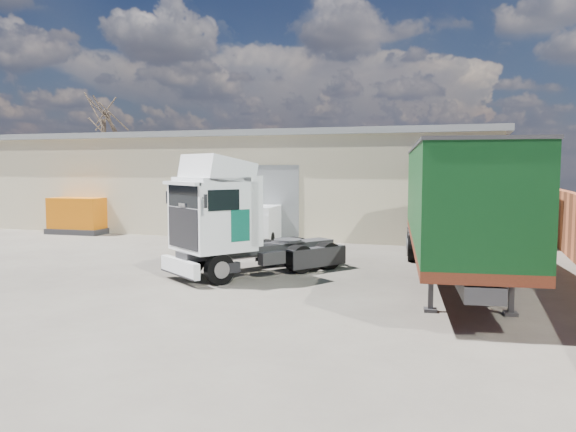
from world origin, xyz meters
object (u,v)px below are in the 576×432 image
(tractor_unit, at_px, (233,225))
(box_trailer, at_px, (455,199))
(bare_tree, at_px, (103,106))
(panel_van, at_px, (263,222))
(orange_skip, at_px, (80,218))

(tractor_unit, distance_m, box_trailer, 6.99)
(box_trailer, bearing_deg, tractor_unit, -175.37)
(bare_tree, height_order, panel_van, bare_tree)
(bare_tree, relative_size, tractor_unit, 1.62)
(bare_tree, relative_size, box_trailer, 0.76)
(bare_tree, bearing_deg, orange_skip, -60.24)
(tractor_unit, bearing_deg, box_trailer, 47.38)
(bare_tree, height_order, orange_skip, bare_tree)
(tractor_unit, bearing_deg, orange_skip, -177.92)
(orange_skip, bearing_deg, tractor_unit, -35.97)
(tractor_unit, bearing_deg, bare_tree, 170.16)
(panel_van, bearing_deg, tractor_unit, -79.56)
(tractor_unit, xyz_separation_m, orange_skip, (-12.45, 8.23, -0.82))
(panel_van, bearing_deg, orange_skip, 176.50)
(box_trailer, relative_size, orange_skip, 4.05)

